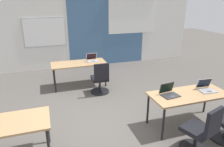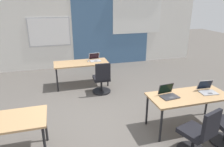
{
  "view_description": "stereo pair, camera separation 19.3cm",
  "coord_description": "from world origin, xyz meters",
  "px_view_note": "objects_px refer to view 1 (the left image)",
  "views": [
    {
      "loc": [
        -0.9,
        -3.7,
        2.52
      ],
      "look_at": [
        0.47,
        0.46,
        0.93
      ],
      "focal_mm": 33.26,
      "sensor_mm": 36.0,
      "label": 1
    },
    {
      "loc": [
        -0.72,
        -3.76,
        2.52
      ],
      "look_at": [
        0.47,
        0.46,
        0.93
      ],
      "focal_mm": 33.26,
      "sensor_mm": 36.0,
      "label": 2
    }
  ],
  "objects_px": {
    "desk_near_right": "(189,96)",
    "chair_far_right": "(100,81)",
    "chair_near_right_inner": "(201,134)",
    "laptop_far_right": "(92,59)",
    "laptop_near_right_inner": "(169,93)",
    "laptop_near_right_end": "(206,88)",
    "mouse_far_right": "(86,62)",
    "desk_far_center": "(79,65)"
  },
  "relations": [
    {
      "from": "desk_near_right",
      "to": "laptop_far_right",
      "type": "xyz_separation_m",
      "value": [
        -1.32,
        2.88,
        0.11
      ]
    },
    {
      "from": "laptop_far_right",
      "to": "mouse_far_right",
      "type": "distance_m",
      "value": 0.23
    },
    {
      "from": "desk_far_center",
      "to": "laptop_near_right_end",
      "type": "bearing_deg",
      "value": -51.73
    },
    {
      "from": "desk_near_right",
      "to": "chair_near_right_inner",
      "type": "height_order",
      "value": "chair_near_right_inner"
    },
    {
      "from": "laptop_near_right_inner",
      "to": "chair_near_right_inner",
      "type": "xyz_separation_m",
      "value": [
        0.1,
        -0.85,
        -0.39
      ]
    },
    {
      "from": "desk_far_center",
      "to": "mouse_far_right",
      "type": "height_order",
      "value": "mouse_far_right"
    },
    {
      "from": "laptop_far_right",
      "to": "chair_near_right_inner",
      "type": "height_order",
      "value": "laptop_far_right"
    },
    {
      "from": "laptop_far_right",
      "to": "laptop_near_right_end",
      "type": "distance_m",
      "value": 3.35
    },
    {
      "from": "laptop_far_right",
      "to": "mouse_far_right",
      "type": "relative_size",
      "value": 3.22
    },
    {
      "from": "mouse_far_right",
      "to": "chair_far_right",
      "type": "relative_size",
      "value": 0.12
    },
    {
      "from": "chair_far_right",
      "to": "chair_near_right_inner",
      "type": "bearing_deg",
      "value": 110.76
    },
    {
      "from": "desk_near_right",
      "to": "laptop_near_right_end",
      "type": "distance_m",
      "value": 0.45
    },
    {
      "from": "desk_near_right",
      "to": "laptop_near_right_inner",
      "type": "height_order",
      "value": "laptop_near_right_inner"
    },
    {
      "from": "chair_near_right_inner",
      "to": "mouse_far_right",
      "type": "bearing_deg",
      "value": -89.23
    },
    {
      "from": "desk_near_right",
      "to": "chair_far_right",
      "type": "distance_m",
      "value": 2.45
    },
    {
      "from": "mouse_far_right",
      "to": "chair_near_right_inner",
      "type": "bearing_deg",
      "value": -71.37
    },
    {
      "from": "laptop_far_right",
      "to": "laptop_near_right_inner",
      "type": "height_order",
      "value": "laptop_near_right_inner"
    },
    {
      "from": "desk_far_center",
      "to": "mouse_far_right",
      "type": "xyz_separation_m",
      "value": [
        0.21,
        0.02,
        0.08
      ]
    },
    {
      "from": "chair_far_right",
      "to": "laptop_far_right",
      "type": "bearing_deg",
      "value": -86.75
    },
    {
      "from": "chair_far_right",
      "to": "chair_near_right_inner",
      "type": "height_order",
      "value": "same"
    },
    {
      "from": "laptop_far_right",
      "to": "laptop_near_right_end",
      "type": "relative_size",
      "value": 0.97
    },
    {
      "from": "desk_near_right",
      "to": "laptop_near_right_inner",
      "type": "distance_m",
      "value": 0.44
    },
    {
      "from": "desk_near_right",
      "to": "laptop_near_right_inner",
      "type": "bearing_deg",
      "value": 171.27
    },
    {
      "from": "desk_far_center",
      "to": "mouse_far_right",
      "type": "relative_size",
      "value": 14.99
    },
    {
      "from": "desk_near_right",
      "to": "laptop_far_right",
      "type": "relative_size",
      "value": 4.66
    },
    {
      "from": "laptop_near_right_end",
      "to": "chair_near_right_inner",
      "type": "relative_size",
      "value": 0.38
    },
    {
      "from": "mouse_far_right",
      "to": "chair_far_right",
      "type": "xyz_separation_m",
      "value": [
        0.24,
        -0.76,
        -0.36
      ]
    },
    {
      "from": "chair_far_right",
      "to": "desk_far_center",
      "type": "bearing_deg",
      "value": -56.73
    },
    {
      "from": "desk_far_center",
      "to": "chair_near_right_inner",
      "type": "distance_m",
      "value": 3.87
    },
    {
      "from": "desk_far_center",
      "to": "chair_near_right_inner",
      "type": "relative_size",
      "value": 1.74
    },
    {
      "from": "chair_far_right",
      "to": "laptop_near_right_end",
      "type": "bearing_deg",
      "value": 132.32
    },
    {
      "from": "mouse_far_right",
      "to": "chair_far_right",
      "type": "height_order",
      "value": "chair_far_right"
    },
    {
      "from": "mouse_far_right",
      "to": "laptop_near_right_end",
      "type": "bearing_deg",
      "value": -54.74
    },
    {
      "from": "laptop_far_right",
      "to": "laptop_near_right_inner",
      "type": "relative_size",
      "value": 0.95
    },
    {
      "from": "desk_near_right",
      "to": "chair_near_right_inner",
      "type": "distance_m",
      "value": 0.89
    },
    {
      "from": "chair_far_right",
      "to": "mouse_far_right",
      "type": "bearing_deg",
      "value": -70.71
    },
    {
      "from": "laptop_far_right",
      "to": "laptop_near_right_end",
      "type": "height_order",
      "value": "laptop_near_right_end"
    },
    {
      "from": "desk_far_center",
      "to": "chair_far_right",
      "type": "relative_size",
      "value": 1.74
    },
    {
      "from": "chair_far_right",
      "to": "chair_near_right_inner",
      "type": "xyz_separation_m",
      "value": [
        0.98,
        -2.84,
        0.0
      ]
    },
    {
      "from": "desk_far_center",
      "to": "mouse_far_right",
      "type": "distance_m",
      "value": 0.23
    },
    {
      "from": "laptop_near_right_inner",
      "to": "chair_near_right_inner",
      "type": "height_order",
      "value": "laptop_near_right_inner"
    },
    {
      "from": "laptop_near_right_end",
      "to": "laptop_near_right_inner",
      "type": "xyz_separation_m",
      "value": [
        -0.86,
        0.04,
        0.0
      ]
    }
  ]
}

